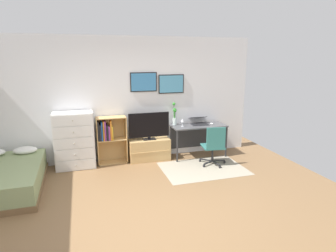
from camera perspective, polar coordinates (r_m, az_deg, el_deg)
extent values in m
plane|color=brown|center=(4.58, -4.52, -16.30)|extent=(7.20, 7.20, 0.00)
cube|color=white|center=(6.44, -9.41, 5.10)|extent=(6.12, 0.06, 2.70)
cube|color=black|center=(6.44, -4.81, 8.60)|extent=(0.59, 0.02, 0.42)
cube|color=teal|center=(6.42, -4.78, 8.59)|extent=(0.55, 0.01, 0.38)
cube|color=black|center=(6.60, 0.65, 8.26)|extent=(0.59, 0.02, 0.42)
cube|color=#4C93B7|center=(6.59, 0.68, 8.25)|extent=(0.55, 0.01, 0.38)
cube|color=#9E937F|center=(6.14, 6.92, -8.26)|extent=(1.70, 1.20, 0.01)
cube|color=brown|center=(5.89, -29.58, -10.52)|extent=(1.31, 1.94, 0.10)
cube|color=#8C9E6B|center=(5.82, -29.82, -8.60)|extent=(1.27, 1.90, 0.32)
ellipsoid|color=white|center=(6.35, -26.24, -4.28)|extent=(0.44, 0.28, 0.14)
cube|color=silver|center=(6.28, -17.90, -2.70)|extent=(0.79, 0.42, 1.18)
cube|color=silver|center=(6.22, -17.61, -7.37)|extent=(0.75, 0.01, 0.21)
sphere|color=#A59E8C|center=(6.21, -17.61, -7.42)|extent=(0.03, 0.03, 0.03)
cube|color=silver|center=(6.14, -17.77, -5.33)|extent=(0.75, 0.01, 0.21)
sphere|color=#A59E8C|center=(6.13, -17.77, -5.38)|extent=(0.03, 0.03, 0.03)
cube|color=silver|center=(6.08, -17.93, -3.25)|extent=(0.75, 0.01, 0.21)
sphere|color=#A59E8C|center=(6.06, -17.93, -3.30)|extent=(0.03, 0.03, 0.03)
cube|color=silver|center=(6.02, -18.09, -1.13)|extent=(0.75, 0.01, 0.21)
sphere|color=#A59E8C|center=(6.00, -18.09, -1.17)|extent=(0.03, 0.03, 0.03)
cube|color=silver|center=(5.96, -18.25, 1.04)|extent=(0.75, 0.01, 0.21)
sphere|color=#A59E8C|center=(5.95, -18.25, 1.00)|extent=(0.03, 0.03, 0.03)
cube|color=tan|center=(6.37, -13.71, -2.94)|extent=(0.02, 0.30, 1.02)
cube|color=tan|center=(6.42, -8.25, -2.55)|extent=(0.02, 0.30, 1.02)
cube|color=tan|center=(6.54, -10.77, -6.97)|extent=(0.63, 0.30, 0.02)
cube|color=tan|center=(6.38, -10.97, -2.57)|extent=(0.59, 0.30, 0.02)
cube|color=tan|center=(6.27, -11.17, 1.66)|extent=(0.59, 0.30, 0.02)
cube|color=tan|center=(6.53, -11.10, -2.40)|extent=(0.63, 0.01, 1.02)
cube|color=black|center=(6.28, -13.54, -0.95)|extent=(0.02, 0.23, 0.41)
cube|color=black|center=(6.27, -13.19, -1.25)|extent=(0.03, 0.19, 0.34)
cube|color=#1E519E|center=(6.29, -12.90, -0.94)|extent=(0.03, 0.24, 0.40)
cube|color=orange|center=(6.29, -12.58, -0.86)|extent=(0.03, 0.24, 0.41)
cube|color=#8C388C|center=(6.29, -12.29, -0.83)|extent=(0.03, 0.24, 0.41)
cube|color=black|center=(6.30, -11.99, -1.23)|extent=(0.02, 0.22, 0.32)
cube|color=black|center=(6.30, -11.80, -1.16)|extent=(0.02, 0.22, 0.33)
cube|color=#8C388C|center=(6.28, -11.51, -1.33)|extent=(0.03, 0.18, 0.30)
cube|color=orange|center=(6.27, -11.18, -0.83)|extent=(0.03, 0.17, 0.41)
cube|color=gold|center=(6.30, -10.88, -1.31)|extent=(0.02, 0.19, 0.29)
cube|color=tan|center=(6.54, -3.71, -4.61)|extent=(0.90, 0.40, 0.48)
cube|color=tan|center=(6.35, -3.29, -5.17)|extent=(0.90, 0.01, 0.02)
cube|color=black|center=(6.45, -3.71, -2.56)|extent=(0.28, 0.16, 0.02)
cube|color=black|center=(6.44, -3.71, -2.26)|extent=(0.06, 0.04, 0.05)
cube|color=black|center=(6.37, -3.75, 0.20)|extent=(0.90, 0.02, 0.55)
cube|color=black|center=(6.36, -3.73, 0.17)|extent=(0.87, 0.01, 0.52)
cube|color=#4C4C4F|center=(6.68, 6.01, 0.06)|extent=(1.25, 0.55, 0.03)
cube|color=#2D2D30|center=(6.35, 1.82, -4.05)|extent=(0.03, 0.03, 0.71)
cube|color=#2D2D30|center=(6.81, 11.36, -3.10)|extent=(0.03, 0.03, 0.71)
cube|color=#2D2D30|center=(6.80, 0.50, -2.85)|extent=(0.03, 0.03, 0.71)
cube|color=#2D2D30|center=(7.23, 9.53, -2.04)|extent=(0.03, 0.03, 0.71)
cube|color=#2D2D30|center=(7.00, 5.10, -2.12)|extent=(1.19, 0.02, 0.50)
cylinder|color=#232326|center=(6.50, 11.03, -6.96)|extent=(0.05, 0.05, 0.05)
cube|color=#232326|center=(6.45, 9.86, -6.72)|extent=(0.28, 0.07, 0.02)
cylinder|color=#232326|center=(6.68, 8.70, -6.30)|extent=(0.05, 0.05, 0.05)
cube|color=#232326|center=(6.54, 8.69, -6.38)|extent=(0.15, 0.26, 0.02)
cylinder|color=#232326|center=(6.51, 6.31, -6.77)|extent=(0.05, 0.05, 0.05)
cube|color=#232326|center=(6.45, 7.48, -6.62)|extent=(0.22, 0.22, 0.02)
cylinder|color=#232326|center=(6.21, 7.08, -7.81)|extent=(0.05, 0.05, 0.05)
cube|color=#232326|center=(6.30, 7.89, -7.13)|extent=(0.26, 0.16, 0.02)
cylinder|color=#232326|center=(6.21, 10.14, -7.93)|extent=(0.05, 0.05, 0.05)
cube|color=#232326|center=(6.30, 9.40, -7.19)|extent=(0.08, 0.28, 0.02)
cylinder|color=#232326|center=(6.35, 8.72, -5.41)|extent=(0.04, 0.04, 0.30)
cube|color=#2D6B66|center=(6.30, 8.77, -3.99)|extent=(0.50, 0.50, 0.03)
cube|color=#2D6B66|center=(6.05, 9.41, -2.38)|extent=(0.40, 0.09, 0.45)
cube|color=#333338|center=(6.73, 6.25, 0.34)|extent=(0.40, 0.29, 0.01)
cube|color=black|center=(6.73, 6.27, 0.39)|extent=(0.38, 0.26, 0.00)
cube|color=#333338|center=(6.86, 5.82, 1.68)|extent=(0.40, 0.27, 0.07)
cube|color=black|center=(6.85, 5.83, 1.69)|extent=(0.38, 0.25, 0.06)
ellipsoid|color=silver|center=(6.79, 8.56, 0.46)|extent=(0.06, 0.10, 0.03)
cylinder|color=silver|center=(6.65, 1.32, 0.90)|extent=(0.09, 0.09, 0.16)
cylinder|color=#3D8438|center=(6.63, 1.40, 1.85)|extent=(0.01, 0.01, 0.29)
sphere|color=#308B2C|center=(6.60, 1.41, 3.07)|extent=(0.07, 0.07, 0.07)
cylinder|color=#3D8438|center=(6.64, 1.33, 1.94)|extent=(0.01, 0.01, 0.30)
sphere|color=#308B2C|center=(6.61, 1.34, 3.23)|extent=(0.07, 0.07, 0.07)
cylinder|color=#3D8438|center=(6.61, 1.17, 2.48)|extent=(0.01, 0.01, 0.44)
sphere|color=#308B2C|center=(6.57, 1.18, 4.35)|extent=(0.07, 0.07, 0.07)
cylinder|color=#3D8438|center=(6.62, 1.25, 1.89)|extent=(0.01, 0.01, 0.30)
sphere|color=#308B2C|center=(6.59, 1.25, 3.16)|extent=(0.07, 0.07, 0.07)
cylinder|color=#3D8438|center=(6.62, 1.38, 1.80)|extent=(0.01, 0.01, 0.28)
sphere|color=#308B2C|center=(6.59, 1.39, 3.00)|extent=(0.07, 0.07, 0.07)
cylinder|color=silver|center=(6.52, 2.83, -0.07)|extent=(0.06, 0.06, 0.01)
cylinder|color=silver|center=(6.50, 2.84, 0.38)|extent=(0.01, 0.01, 0.10)
cone|color=silver|center=(6.48, 2.85, 1.13)|extent=(0.07, 0.07, 0.07)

